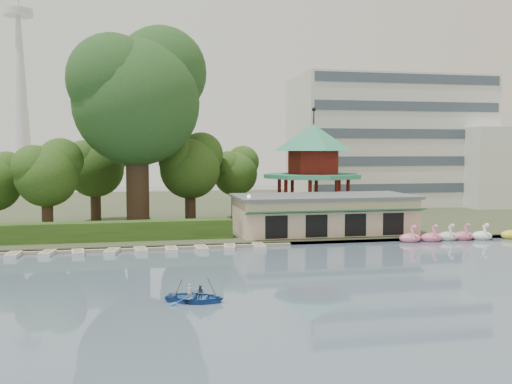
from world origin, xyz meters
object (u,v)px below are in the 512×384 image
object	(u,v)px
dock	(104,250)
rowboat_with_passengers	(195,293)
pavilion	(313,162)
big_tree	(138,92)
boathouse	(323,213)

from	to	relation	value
dock	rowboat_with_passengers	xyz separation A→B (m)	(6.36, -18.77, 0.39)
dock	pavilion	xyz separation A→B (m)	(24.00, 14.80, 7.36)
dock	big_tree	bearing A→B (deg)	73.88
boathouse	rowboat_with_passengers	size ratio (longest dim) A/B	3.20
boathouse	pavilion	xyz separation A→B (m)	(2.00, 10.03, 5.11)
big_tree	rowboat_with_passengers	xyz separation A→B (m)	(3.17, -29.79, -14.68)
rowboat_with_passengers	pavilion	bearing A→B (deg)	62.28
boathouse	big_tree	size ratio (longest dim) A/B	0.84
dock	pavilion	world-z (taller)	pavilion
dock	pavilion	bearing A→B (deg)	31.66
dock	big_tree	distance (m)	18.93
boathouse	big_tree	bearing A→B (deg)	161.64
dock	rowboat_with_passengers	distance (m)	19.82
pavilion	big_tree	size ratio (longest dim) A/B	0.61
dock	rowboat_with_passengers	world-z (taller)	rowboat_with_passengers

